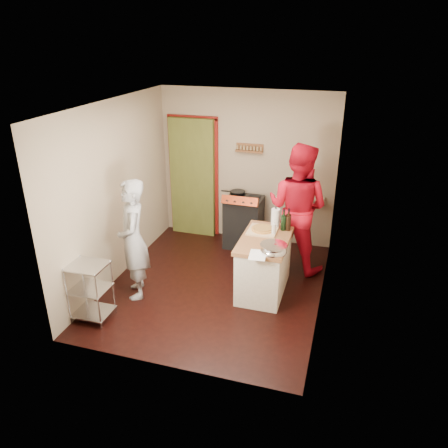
% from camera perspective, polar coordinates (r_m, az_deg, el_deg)
% --- Properties ---
extents(floor, '(3.50, 3.50, 0.00)m').
position_cam_1_polar(floor, '(6.47, -1.10, -8.08)').
color(floor, black).
rests_on(floor, ground).
extents(back_wall, '(3.00, 0.44, 2.60)m').
position_cam_1_polar(back_wall, '(7.73, -1.64, 6.63)').
color(back_wall, gray).
rests_on(back_wall, ground).
extents(left_wall, '(0.04, 3.50, 2.60)m').
position_cam_1_polar(left_wall, '(6.48, -13.96, 4.02)').
color(left_wall, gray).
rests_on(left_wall, ground).
extents(right_wall, '(0.04, 3.50, 2.60)m').
position_cam_1_polar(right_wall, '(5.63, 13.47, 1.04)').
color(right_wall, gray).
rests_on(right_wall, ground).
extents(ceiling, '(3.00, 3.50, 0.02)m').
position_cam_1_polar(ceiling, '(5.54, -1.32, 15.44)').
color(ceiling, white).
rests_on(ceiling, back_wall).
extents(stove, '(0.60, 0.63, 1.00)m').
position_cam_1_polar(stove, '(7.46, 2.57, 0.37)').
color(stove, black).
rests_on(stove, ground).
extents(wire_shelving, '(0.48, 0.40, 0.80)m').
position_cam_1_polar(wire_shelving, '(5.83, -17.10, -8.14)').
color(wire_shelving, silver).
rests_on(wire_shelving, ground).
extents(island, '(0.69, 1.23, 1.14)m').
position_cam_1_polar(island, '(6.17, 5.31, -5.06)').
color(island, beige).
rests_on(island, ground).
extents(person_stripe, '(0.65, 0.74, 1.69)m').
position_cam_1_polar(person_stripe, '(6.01, -11.77, -2.05)').
color(person_stripe, '#BDBCC2').
rests_on(person_stripe, ground).
extents(person_red, '(1.14, 1.00, 1.98)m').
position_cam_1_polar(person_red, '(6.65, 9.55, 2.09)').
color(person_red, red).
rests_on(person_red, ground).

